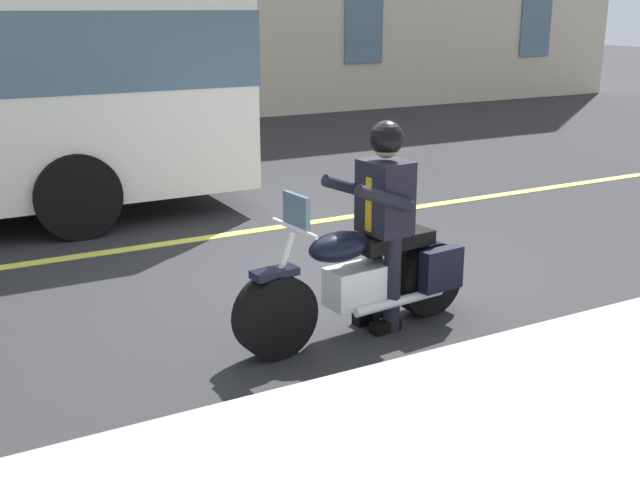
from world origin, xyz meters
TOP-DOWN VIEW (x-y plane):
  - ground_plane at (0.00, 0.00)m, footprint 80.00×80.00m
  - lane_center_stripe at (0.00, -2.00)m, footprint 60.00×0.16m
  - motorcycle_main at (0.50, 1.17)m, footprint 2.22×0.73m
  - rider_main at (0.31, 1.15)m, footprint 0.66×0.59m

SIDE VIEW (x-z plane):
  - ground_plane at x=0.00m, z-range 0.00..0.00m
  - lane_center_stripe at x=0.00m, z-range 0.00..0.01m
  - motorcycle_main at x=0.50m, z-range -0.18..1.08m
  - rider_main at x=0.31m, z-range 0.17..1.91m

